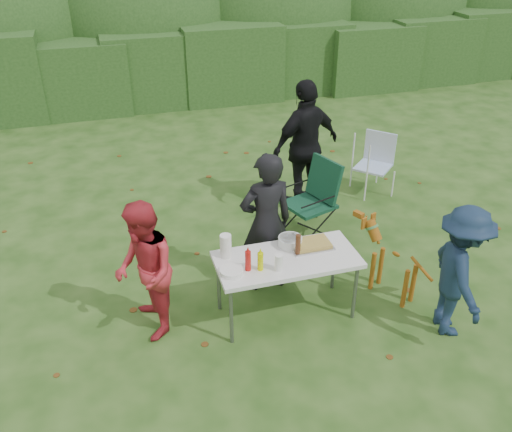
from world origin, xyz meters
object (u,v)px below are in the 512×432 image
object	(u,v)px
person_cook	(266,223)
dog	(394,264)
beer_bottle	(298,245)
paper_towel_roll	(226,246)
child	(459,272)
lawn_chair	(373,164)
folding_table	(287,262)
person_black_puffy	(306,146)
person_red_jacket	(145,272)
camping_chair	(309,200)
ketchup_bottle	(248,261)
mustard_bottle	(260,261)

from	to	relation	value
person_cook	dog	xyz separation A→B (m)	(1.33, -0.59, -0.42)
beer_bottle	paper_towel_roll	bearing A→B (deg)	166.33
child	lawn_chair	distance (m)	3.20
folding_table	person_black_puffy	bearing A→B (deg)	64.88
person_red_jacket	child	size ratio (longest dim) A/B	1.03
person_cook	person_red_jacket	bearing A→B (deg)	13.05
folding_table	dog	bearing A→B (deg)	-1.41
dog	paper_towel_roll	bearing A→B (deg)	57.73
person_red_jacket	paper_towel_roll	size ratio (longest dim) A/B	5.79
lawn_chair	person_cook	bearing A→B (deg)	-4.53
paper_towel_roll	child	bearing A→B (deg)	-22.89
camping_chair	person_cook	bearing A→B (deg)	26.91
person_cook	dog	world-z (taller)	person_cook
beer_bottle	lawn_chair	bearing A→B (deg)	48.15
camping_chair	dog	bearing A→B (deg)	87.66
camping_chair	ketchup_bottle	size ratio (longest dim) A/B	4.82
folding_table	ketchup_bottle	distance (m)	0.49
ketchup_bottle	paper_towel_roll	size ratio (longest dim) A/B	0.85
folding_table	beer_bottle	size ratio (longest dim) A/B	6.25
person_red_jacket	mustard_bottle	distance (m)	1.16
folding_table	person_red_jacket	size ratio (longest dim) A/B	1.00
person_cook	person_black_puffy	bearing A→B (deg)	-126.49
mustard_bottle	beer_bottle	bearing A→B (deg)	18.13
folding_table	camping_chair	size ratio (longest dim) A/B	1.41
folding_table	person_red_jacket	distance (m)	1.46
lawn_chair	mustard_bottle	xyz separation A→B (m)	(-2.58, -2.53, 0.38)
person_red_jacket	ketchup_bottle	xyz separation A→B (m)	(1.00, -0.24, 0.10)
person_cook	dog	size ratio (longest dim) A/B	1.89
ketchup_bottle	camping_chair	bearing A→B (deg)	50.70
person_cook	ketchup_bottle	xyz separation A→B (m)	(-0.39, -0.65, 0.00)
person_black_puffy	beer_bottle	xyz separation A→B (m)	(-0.94, -2.26, -0.09)
folding_table	child	size ratio (longest dim) A/B	1.03
folding_table	mustard_bottle	bearing A→B (deg)	-159.03
person_cook	mustard_bottle	world-z (taller)	person_cook
person_cook	person_black_puffy	world-z (taller)	person_black_puffy
person_red_jacket	paper_towel_roll	world-z (taller)	person_red_jacket
person_red_jacket	child	xyz separation A→B (m)	(3.03, -0.87, -0.02)
child	paper_towel_roll	world-z (taller)	child
person_red_jacket	person_black_puffy	world-z (taller)	person_black_puffy
camping_chair	lawn_chair	distance (m)	1.70
lawn_chair	person_red_jacket	bearing A→B (deg)	-11.81
person_black_puffy	child	world-z (taller)	person_black_puffy
lawn_chair	folding_table	bearing A→B (deg)	3.69
lawn_chair	dog	bearing A→B (deg)	25.03
lawn_chair	paper_towel_roll	world-z (taller)	paper_towel_roll
person_red_jacket	paper_towel_roll	bearing A→B (deg)	89.00
camping_chair	paper_towel_roll	bearing A→B (deg)	22.61
ketchup_bottle	paper_towel_roll	distance (m)	0.33
folding_table	person_red_jacket	xyz separation A→B (m)	(-1.45, 0.15, 0.07)
child	mustard_bottle	bearing A→B (deg)	85.88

